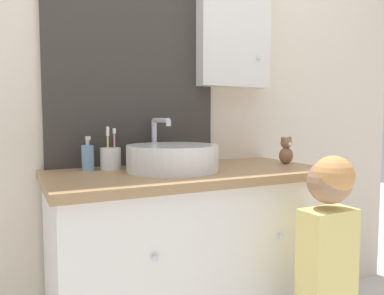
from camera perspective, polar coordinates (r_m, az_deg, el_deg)
wall_back at (r=1.88m, az=-4.30°, el=9.67°), size 3.20×0.18×2.50m
vanity_counter at (r=1.71m, az=-0.28°, el=-18.09°), size 1.18×0.58×0.88m
sink_basin at (r=1.57m, az=-3.00°, el=-1.47°), size 0.38×0.43×0.22m
toothbrush_holder at (r=1.64m, az=-12.31°, el=-1.56°), size 0.09×0.09×0.18m
soap_dispenser at (r=1.63m, az=-15.59°, el=-1.41°), size 0.05×0.05×0.15m
child_figure at (r=1.50m, az=19.84°, el=-16.34°), size 0.20×0.47×0.97m
teddy_bear at (r=1.86m, az=14.15°, el=-0.51°), size 0.07×0.06×0.13m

